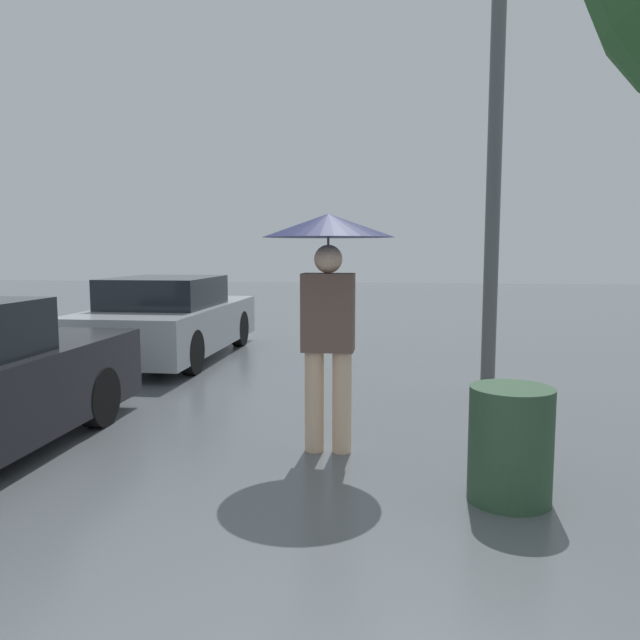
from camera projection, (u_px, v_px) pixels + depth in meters
The scene contains 4 objects.
pedestrian at pixel (328, 268), 5.06m from camera, with size 1.07×1.07×1.97m.
parked_car_farthest at pixel (170, 320), 9.67m from camera, with size 1.72×4.09×1.26m.
street_lamp at pixel (494, 171), 6.79m from camera, with size 0.25×0.25×4.69m.
trash_bin at pixel (510, 444), 4.17m from camera, with size 0.56×0.56×0.78m.
Camera 1 is at (0.46, -1.39, 1.69)m, focal length 35.00 mm.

